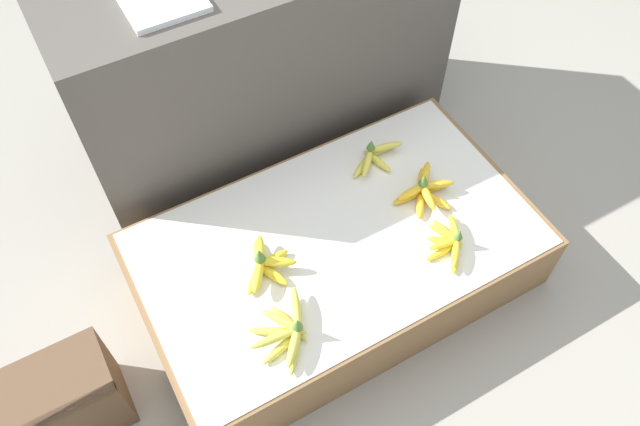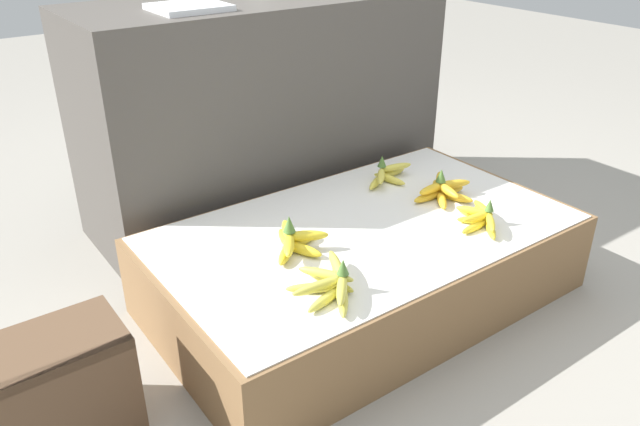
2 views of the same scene
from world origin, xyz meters
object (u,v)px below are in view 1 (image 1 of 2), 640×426
banana_bunch_front_midleft (449,241)px  banana_bunch_back_midleft (375,156)px  banana_bunch_middle_left (264,264)px  banana_bunch_middle_midleft (424,190)px  wooden_crate (61,403)px  banana_bunch_front_left (288,331)px

banana_bunch_front_midleft → banana_bunch_back_midleft: bearing=92.7°
banana_bunch_middle_left → banana_bunch_middle_midleft: 0.59m
wooden_crate → banana_bunch_front_left: 0.69m
banana_bunch_front_midleft → banana_bunch_middle_left: bearing=159.6°
banana_bunch_front_left → banana_bunch_back_midleft: bearing=37.5°
banana_bunch_back_midleft → banana_bunch_middle_left: bearing=-158.6°
banana_bunch_front_left → banana_bunch_middle_midleft: banana_bunch_middle_midleft is taller
banana_bunch_middle_midleft → banana_bunch_middle_left: bearing=179.8°
banana_bunch_middle_left → banana_bunch_back_midleft: size_ratio=0.89×
banana_bunch_front_left → banana_bunch_front_midleft: banana_bunch_front_left is taller
banana_bunch_middle_midleft → banana_bunch_back_midleft: (-0.06, 0.21, -0.00)m
banana_bunch_front_left → banana_bunch_front_midleft: 0.58m
banana_bunch_middle_midleft → banana_bunch_back_midleft: bearing=106.8°
banana_bunch_middle_left → banana_bunch_front_left: bearing=-99.4°
wooden_crate → banana_bunch_middle_midleft: banana_bunch_middle_midleft is taller
banana_bunch_middle_left → banana_bunch_middle_midleft: size_ratio=0.93×
wooden_crate → banana_bunch_front_left: banana_bunch_front_left is taller
banana_bunch_front_left → banana_bunch_back_midleft: banana_bunch_front_left is taller
banana_bunch_back_midleft → wooden_crate: bearing=-168.4°
banana_bunch_middle_left → banana_bunch_back_midleft: bearing=21.4°
banana_bunch_front_midleft → banana_bunch_front_left: bearing=-177.7°
banana_bunch_middle_left → banana_bunch_back_midleft: 0.57m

